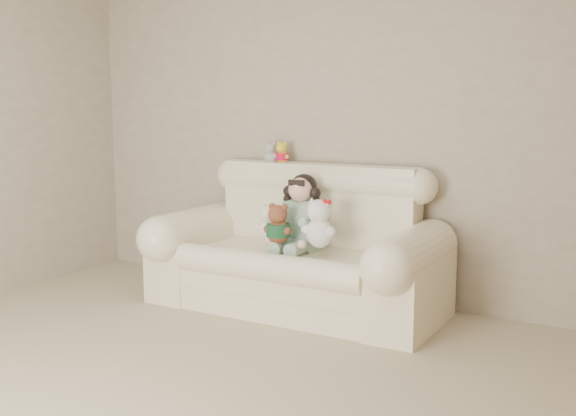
# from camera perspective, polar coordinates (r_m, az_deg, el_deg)

# --- Properties ---
(wall_back) EXTENTS (4.50, 0.00, 4.50)m
(wall_back) POSITION_cam_1_polar(r_m,az_deg,el_deg) (5.14, 3.55, 6.93)
(wall_back) COLOR #B4A58F
(wall_back) RESTS_ON ground
(sofa) EXTENTS (2.10, 0.95, 1.03)m
(sofa) POSITION_cam_1_polar(r_m,az_deg,el_deg) (4.79, 0.60, -2.63)
(sofa) COLOR #FFF4CD
(sofa) RESTS_ON floor
(seated_child) EXTENTS (0.40, 0.46, 0.56)m
(seated_child) POSITION_cam_1_polar(r_m,az_deg,el_deg) (4.83, 1.12, -0.31)
(seated_child) COLOR #33784C
(seated_child) RESTS_ON sofa
(brown_teddy) EXTENTS (0.24, 0.20, 0.34)m
(brown_teddy) POSITION_cam_1_polar(r_m,az_deg,el_deg) (4.67, -0.83, -1.02)
(brown_teddy) COLOR brown
(brown_teddy) RESTS_ON sofa
(white_cat) EXTENTS (0.31, 0.27, 0.40)m
(white_cat) POSITION_cam_1_polar(r_m,az_deg,el_deg) (4.55, 2.70, -0.86)
(white_cat) COLOR white
(white_cat) RESTS_ON sofa
(cream_teddy) EXTENTS (0.20, 0.16, 0.32)m
(cream_teddy) POSITION_cam_1_polar(r_m,az_deg,el_deg) (4.76, -1.64, -0.96)
(cream_teddy) COLOR white
(cream_teddy) RESTS_ON sofa
(yellow_mini_bear) EXTENTS (0.16, 0.14, 0.20)m
(yellow_mini_bear) POSITION_cam_1_polar(r_m,az_deg,el_deg) (5.20, -0.50, 4.88)
(yellow_mini_bear) COLOR #FCF235
(yellow_mini_bear) RESTS_ON sofa
(grey_mini_plush) EXTENTS (0.15, 0.13, 0.20)m
(grey_mini_plush) POSITION_cam_1_polar(r_m,az_deg,el_deg) (5.25, -1.47, 4.88)
(grey_mini_plush) COLOR #B1B0B7
(grey_mini_plush) RESTS_ON sofa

